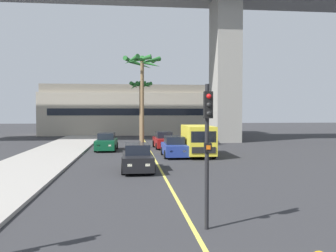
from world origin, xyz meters
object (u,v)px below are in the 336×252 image
at_px(car_queue_fourth, 137,158).
at_px(delivery_van, 198,140).
at_px(palm_tree_mid_median, 142,71).
at_px(palm_tree_near_median, 141,92).
at_px(car_queue_front, 106,142).
at_px(traffic_light_median_near, 207,136).
at_px(car_queue_third, 164,141).
at_px(car_queue_second, 174,147).

distance_m(car_queue_fourth, delivery_van, 8.17).
relative_size(car_queue_fourth, palm_tree_mid_median, 0.47).
bearing_deg(palm_tree_near_median, palm_tree_mid_median, -91.05).
relative_size(car_queue_fourth, delivery_van, 0.78).
bearing_deg(car_queue_front, car_queue_fourth, -77.86).
bearing_deg(car_queue_fourth, traffic_light_median_near, -80.76).
bearing_deg(car_queue_front, palm_tree_near_median, 72.57).
xyz_separation_m(car_queue_third, traffic_light_median_near, (-1.05, -23.78, 1.99)).
bearing_deg(palm_tree_mid_median, car_queue_third, -8.44).
relative_size(car_queue_second, car_queue_fourth, 1.00).
bearing_deg(palm_tree_mid_median, car_queue_fourth, -93.44).
bearing_deg(car_queue_third, car_queue_front, -163.67).
relative_size(car_queue_front, car_queue_fourth, 1.01).
distance_m(car_queue_third, palm_tree_mid_median, 6.92).
bearing_deg(car_queue_fourth, car_queue_second, 64.95).
distance_m(car_queue_fourth, traffic_light_median_near, 11.11).
bearing_deg(car_queue_third, traffic_light_median_near, -92.53).
bearing_deg(traffic_light_median_near, delivery_van, 79.96).
bearing_deg(palm_tree_near_median, car_queue_third, -78.92).
bearing_deg(delivery_van, car_queue_fourth, -126.31).
xyz_separation_m(car_queue_front, palm_tree_near_median, (3.43, 10.93, 5.05)).
height_order(traffic_light_median_near, palm_tree_near_median, palm_tree_near_median).
distance_m(car_queue_front, car_queue_second, 7.45).
bearing_deg(car_queue_second, palm_tree_mid_median, 107.45).
height_order(car_queue_second, palm_tree_near_median, palm_tree_near_median).
height_order(car_queue_third, delivery_van, delivery_van).
relative_size(car_queue_second, delivery_van, 0.77).
relative_size(car_queue_second, palm_tree_mid_median, 0.47).
xyz_separation_m(car_queue_third, palm_tree_near_median, (-1.84, 9.39, 5.05)).
relative_size(car_queue_third, delivery_van, 0.79).
xyz_separation_m(car_queue_second, palm_tree_mid_median, (-2.18, 6.93, 6.62)).
distance_m(traffic_light_median_near, palm_tree_near_median, 33.32).
xyz_separation_m(car_queue_second, delivery_van, (1.85, 0.20, 0.57)).
bearing_deg(car_queue_second, car_queue_front, 136.94).
relative_size(car_queue_third, car_queue_fourth, 1.01).
bearing_deg(palm_tree_mid_median, car_queue_second, -72.55).
xyz_separation_m(car_queue_fourth, traffic_light_median_near, (1.75, -10.78, 1.99)).
distance_m(car_queue_second, palm_tree_near_median, 16.92).
bearing_deg(traffic_light_median_near, car_queue_third, 87.47).
height_order(car_queue_third, palm_tree_near_median, palm_tree_near_median).
height_order(car_queue_fourth, delivery_van, delivery_van).
xyz_separation_m(car_queue_second, car_queue_fourth, (-2.98, -6.37, 0.00)).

